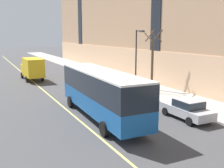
% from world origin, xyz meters
% --- Properties ---
extents(ground_plane, '(260.00, 260.00, 0.00)m').
position_xyz_m(ground_plane, '(0.00, 0.00, 0.00)').
color(ground_plane, '#424244').
extents(sidewalk, '(4.96, 160.00, 0.15)m').
position_xyz_m(sidewalk, '(8.94, 3.00, 0.07)').
color(sidewalk, '#ADA89E').
rests_on(sidewalk, ground).
extents(city_bus, '(3.08, 11.86, 3.72)m').
position_xyz_m(city_bus, '(-0.67, 4.07, 2.15)').
color(city_bus, '#19569E').
rests_on(city_bus, ground).
extents(parked_car_silver_1, '(2.05, 4.48, 1.56)m').
position_xyz_m(parked_car_silver_1, '(5.16, 0.92, 0.78)').
color(parked_car_silver_1, '#B7B7BC').
rests_on(parked_car_silver_1, ground).
extents(parked_car_silver_2, '(2.05, 4.56, 1.56)m').
position_xyz_m(parked_car_silver_2, '(5.18, 16.49, 0.78)').
color(parked_car_silver_2, '#B7B7BC').
rests_on(parked_car_silver_2, ground).
extents(parked_car_champagne_3, '(2.05, 4.29, 1.56)m').
position_xyz_m(parked_car_champagne_3, '(5.36, 23.62, 0.78)').
color(parked_car_champagne_3, '#BCAD89').
rests_on(parked_car_champagne_3, ground).
extents(box_truck, '(2.43, 6.62, 3.17)m').
position_xyz_m(box_truck, '(-2.17, 24.12, 1.78)').
color(box_truck, gold).
rests_on(box_truck, ground).
extents(street_tree_far_uptown, '(1.78, 1.74, 6.86)m').
position_xyz_m(street_tree_far_uptown, '(8.86, 10.73, 3.66)').
color(street_tree_far_uptown, brown).
rests_on(street_tree_far_uptown, sidewalk).
extents(street_lamp, '(0.36, 1.48, 6.77)m').
position_xyz_m(street_lamp, '(7.06, 11.15, 4.31)').
color(street_lamp, '#2D2D30').
rests_on(street_lamp, sidewalk).
extents(lane_centerline, '(0.16, 140.00, 0.01)m').
position_xyz_m(lane_centerline, '(-2.38, 3.00, 0.00)').
color(lane_centerline, '#E0D66B').
rests_on(lane_centerline, ground).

